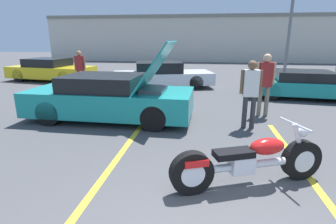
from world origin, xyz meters
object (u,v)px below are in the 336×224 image
at_px(show_car_hood_open, 111,98).
at_px(parked_car_left_row, 51,70).
at_px(parked_car_mid_right_row, 307,85).
at_px(spectator_far_lot, 80,66).
at_px(motorcycle, 249,162).
at_px(parked_car_mid_left_row, 162,75).
at_px(spectator_by_show_car, 265,79).
at_px(spectator_midground, 251,89).

xyz_separation_m(show_car_hood_open, parked_car_left_row, (-5.64, 6.36, -0.04)).
height_order(parked_car_mid_right_row, spectator_far_lot, spectator_far_lot).
relative_size(motorcycle, parked_car_left_row, 0.51).
bearing_deg(motorcycle, spectator_far_lot, 108.95).
height_order(motorcycle, parked_car_mid_right_row, parked_car_mid_right_row).
distance_m(show_car_hood_open, parked_car_mid_left_row, 5.23).
height_order(motorcycle, parked_car_mid_left_row, parked_car_mid_left_row).
bearing_deg(spectator_by_show_car, spectator_far_lot, 154.85).
bearing_deg(spectator_by_show_car, show_car_hood_open, -167.91).
height_order(parked_car_mid_left_row, spectator_by_show_car, spectator_by_show_car).
relative_size(parked_car_left_row, spectator_midground, 2.75).
relative_size(show_car_hood_open, spectator_by_show_car, 2.54).
height_order(parked_car_mid_right_row, spectator_midground, spectator_midground).
xyz_separation_m(show_car_hood_open, parked_car_mid_left_row, (0.60, 5.19, -0.06)).
height_order(show_car_hood_open, parked_car_left_row, show_car_hood_open).
distance_m(show_car_hood_open, parked_car_mid_right_row, 7.46).
bearing_deg(parked_car_mid_right_row, spectator_by_show_car, -121.30).
xyz_separation_m(motorcycle, spectator_by_show_car, (1.01, 3.99, 0.68)).
bearing_deg(spectator_midground, parked_car_mid_left_row, 119.51).
xyz_separation_m(show_car_hood_open, spectator_far_lot, (-2.95, 4.33, 0.39)).
bearing_deg(parked_car_left_row, parked_car_mid_right_row, -4.68).
relative_size(parked_car_mid_left_row, spectator_by_show_car, 2.70).
xyz_separation_m(parked_car_mid_right_row, spectator_midground, (-2.77, -4.00, 0.51)).
distance_m(motorcycle, spectator_far_lot, 9.70).
relative_size(motorcycle, spectator_midground, 1.41).
relative_size(spectator_by_show_car, spectator_far_lot, 1.06).
relative_size(motorcycle, parked_car_mid_left_row, 0.49).
relative_size(motorcycle, parked_car_mid_right_row, 0.52).
height_order(motorcycle, show_car_hood_open, show_car_hood_open).
bearing_deg(parked_car_left_row, motorcycle, -38.95).
distance_m(parked_car_mid_right_row, spectator_far_lot, 9.46).
bearing_deg(parked_car_mid_right_row, spectator_far_lot, -177.16).
height_order(motorcycle, spectator_by_show_car, spectator_by_show_car).
bearing_deg(motorcycle, show_car_hood_open, 115.73).
distance_m(parked_car_mid_left_row, spectator_far_lot, 3.69).
relative_size(motorcycle, spectator_far_lot, 1.42).
relative_size(spectator_by_show_car, spectator_midground, 1.06).
height_order(spectator_by_show_car, spectator_midground, spectator_by_show_car).
bearing_deg(spectator_midground, spectator_far_lot, 145.31).
bearing_deg(parked_car_mid_left_row, motorcycle, -87.17).
bearing_deg(motorcycle, parked_car_left_row, 112.22).
bearing_deg(parked_car_mid_left_row, parked_car_mid_right_row, -29.27).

